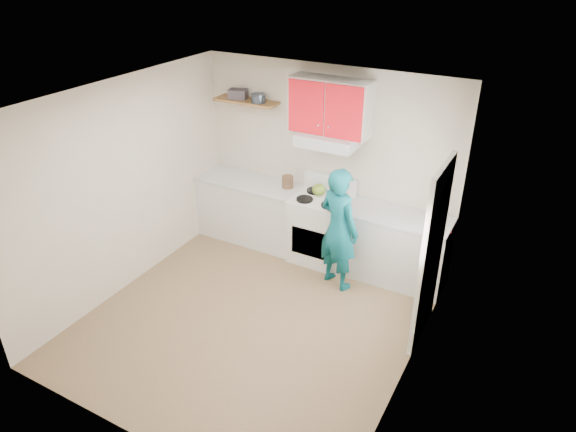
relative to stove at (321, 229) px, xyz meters
The scene contains 21 objects.
floor 1.64m from the stove, 93.63° to the right, with size 3.80×3.80×0.00m, color brown.
ceiling 2.66m from the stove, 93.63° to the right, with size 3.60×3.80×0.04m, color white.
back_wall 0.91m from the stove, 107.10° to the left, with size 3.60×0.04×2.60m, color beige.
front_wall 3.58m from the stove, 91.65° to the right, with size 3.60×0.04×2.60m, color beige.
left_wall 2.61m from the stove, 140.34° to the right, with size 0.04×3.80×2.60m, color beige.
right_wall 2.46m from the stove, 42.81° to the right, with size 0.04×3.80×2.60m, color beige.
door 1.97m from the stove, 27.58° to the right, with size 0.05×0.85×2.05m, color white.
door_glass 2.11m from the stove, 27.97° to the right, with size 0.01×0.55×0.95m, color white.
counter_left 1.14m from the stove, behind, with size 1.52×0.60×0.90m, color silver.
counter_right 1.04m from the stove, ahead, with size 1.32×0.60×0.90m, color silver.
stove is the anchor object (origin of this frame).
range_hood 1.24m from the stove, 90.00° to the left, with size 0.76×0.44×0.15m, color silver.
upper_cabinets 1.67m from the stove, 90.00° to the left, with size 1.02×0.33×0.70m, color red.
shelf 2.01m from the stove, behind, with size 0.90×0.30×0.04m, color brown.
books 2.15m from the stove, behind, with size 0.24×0.18×0.13m, color #3B353C.
tin 1.94m from the stove, behind, with size 0.19×0.19×0.12m, color #333D4C.
kettle 0.55m from the stove, 135.44° to the left, with size 0.18×0.18×0.16m, color olive.
crock 0.79m from the stove, behind, with size 0.16×0.16×0.19m, color #513623.
cutting_board 1.02m from the stove, ahead, with size 0.32×0.23×0.02m, color olive.
silicone_mat 1.60m from the stove, ahead, with size 0.30×0.25×0.01m, color #B61B12.
person 0.72m from the stove, 45.19° to the right, with size 0.58×0.38×1.60m, color #0A5762.
Camera 1 is at (2.67, -4.05, 3.92)m, focal length 32.39 mm.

